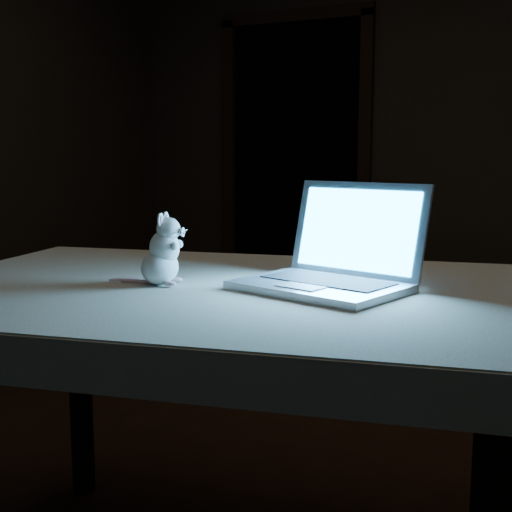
% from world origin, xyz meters
% --- Properties ---
extents(back_wall, '(4.50, 0.04, 2.60)m').
position_xyz_m(back_wall, '(0.00, 2.50, 1.30)').
color(back_wall, black).
rests_on(back_wall, ground).
extents(doorway, '(1.06, 0.36, 2.13)m').
position_xyz_m(doorway, '(-1.10, 2.50, 1.06)').
color(doorway, black).
rests_on(doorway, back_wall).
extents(table, '(1.73, 1.27, 0.85)m').
position_xyz_m(table, '(-0.15, -0.31, 0.42)').
color(table, black).
rests_on(table, floor).
extents(tablecloth, '(1.72, 1.18, 0.10)m').
position_xyz_m(tablecloth, '(-0.24, -0.31, 0.80)').
color(tablecloth, beige).
rests_on(tablecloth, table).
extents(laptop, '(0.48, 0.44, 0.27)m').
position_xyz_m(laptop, '(0.08, -0.27, 0.99)').
color(laptop, silver).
rests_on(laptop, tablecloth).
extents(plush_mouse, '(0.15, 0.15, 0.19)m').
position_xyz_m(plush_mouse, '(-0.33, -0.37, 0.95)').
color(plush_mouse, white).
rests_on(plush_mouse, tablecloth).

